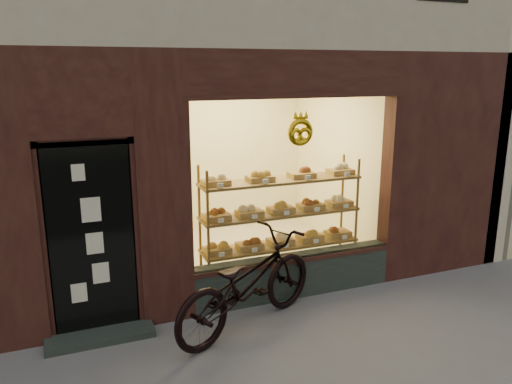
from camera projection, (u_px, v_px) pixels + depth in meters
name	position (u px, v px, depth m)	size (l,w,h in m)	color
display_shelf	(281.00, 223.00, 6.73)	(2.20, 0.45, 1.70)	brown
bicycle	(247.00, 283.00, 5.61)	(0.72, 2.07, 1.09)	black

